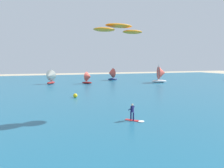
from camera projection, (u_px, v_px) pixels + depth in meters
ocean at (66, 86)px, 52.22m from camera, size 160.00×90.00×0.10m
kitesurfer at (134, 115)px, 21.02m from camera, size 1.74×1.82×1.67m
kite at (119, 29)px, 22.25m from camera, size 5.94×2.89×0.86m
sailboat_heeled_over at (111, 74)px, 67.79m from camera, size 3.71×3.24×4.19m
sailboat_far_right at (88, 78)px, 56.60m from camera, size 3.15×3.09×3.54m
sailboat_near_shore at (50, 77)px, 55.54m from camera, size 3.43×3.71×4.12m
sailboat_center_horizon at (161, 74)px, 59.65m from camera, size 4.52×3.97×5.09m
marker_buoy at (75, 96)px, 34.67m from camera, size 0.69×0.69×0.69m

